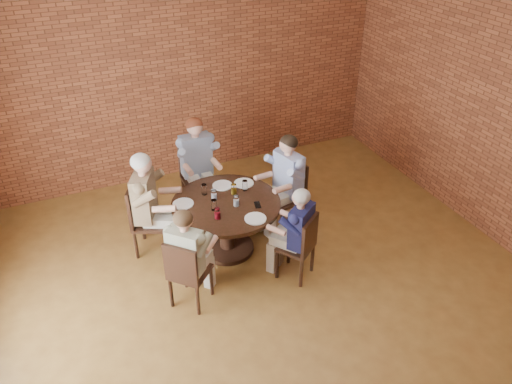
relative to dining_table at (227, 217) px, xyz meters
name	(u,v)px	position (x,y,z in m)	size (l,w,h in m)	color
floor	(278,311)	(0.13, -1.27, -0.53)	(7.00, 7.00, 0.00)	olive
wall_back	(179,72)	(0.13, 2.23, 1.17)	(7.00, 7.00, 0.00)	brown
dining_table	(227,217)	(0.00, 0.00, 0.00)	(1.37, 1.37, 0.75)	#331C11
chair_a	(289,191)	(1.02, 0.24, -0.01)	(0.53, 0.53, 0.96)	#331C11
diner_a	(285,183)	(0.93, 0.22, 0.15)	(0.55, 0.67, 1.37)	#485FBD
chair_b	(197,172)	(0.01, 1.23, -0.01)	(0.46, 0.46, 0.97)	#331C11
diner_b	(198,165)	(0.01, 1.14, 0.17)	(0.56, 0.69, 1.39)	#808CA3
chair_c	(145,216)	(-0.95, 0.45, 0.00)	(0.62, 0.62, 0.98)	#331C11
diner_c	(150,204)	(-0.86, 0.41, 0.18)	(0.57, 0.70, 1.41)	brown
chair_d	(186,272)	(-0.76, -0.75, -0.03)	(0.57, 0.57, 0.91)	#331C11
diner_d	(189,257)	(-0.71, -0.70, 0.11)	(0.50, 0.61, 1.28)	#C2AD98
chair_e	(301,245)	(0.63, -0.84, -0.04)	(0.54, 0.54, 0.89)	#331C11
diner_e	(296,234)	(0.58, -0.78, 0.09)	(0.47, 0.58, 1.24)	#171842
plate_a	(244,183)	(0.37, 0.32, 0.23)	(0.26, 0.26, 0.01)	white
plate_b	(222,185)	(0.09, 0.38, 0.23)	(0.26, 0.26, 0.01)	white
plate_c	(183,204)	(-0.50, 0.17, 0.23)	(0.26, 0.26, 0.01)	white
plate_d	(255,219)	(0.19, -0.48, 0.23)	(0.26, 0.26, 0.01)	white
glass_a	(245,185)	(0.33, 0.17, 0.29)	(0.07, 0.07, 0.14)	white
glass_b	(234,189)	(0.16, 0.14, 0.29)	(0.07, 0.07, 0.14)	white
glass_c	(204,189)	(-0.18, 0.29, 0.29)	(0.07, 0.07, 0.14)	white
glass_d	(214,195)	(-0.12, 0.11, 0.29)	(0.07, 0.07, 0.14)	white
glass_e	(214,205)	(-0.19, -0.09, 0.29)	(0.07, 0.07, 0.14)	white
glass_f	(217,213)	(-0.21, -0.28, 0.29)	(0.07, 0.07, 0.14)	white
glass_g	(236,201)	(0.09, -0.12, 0.29)	(0.07, 0.07, 0.14)	white
smartphone	(257,205)	(0.33, -0.22, 0.23)	(0.07, 0.14, 0.01)	black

